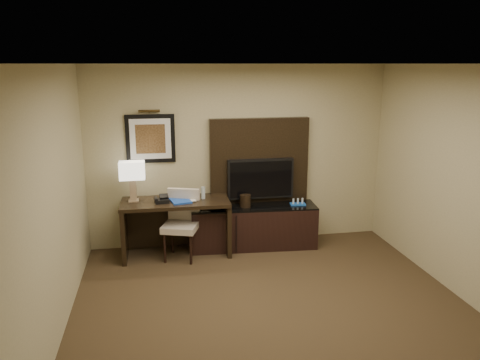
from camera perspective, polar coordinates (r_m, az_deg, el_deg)
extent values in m
cube|color=#372818|center=(5.24, 4.99, -17.14)|extent=(4.50, 5.00, 0.01)
cube|color=silver|center=(4.49, 5.74, 13.93)|extent=(4.50, 5.00, 0.01)
cube|color=tan|center=(7.06, -0.12, 2.97)|extent=(4.50, 0.01, 2.70)
cube|color=tan|center=(2.58, 21.30, -18.66)|extent=(4.50, 0.01, 2.70)
cube|color=tan|center=(4.63, -22.62, -4.05)|extent=(0.01, 5.00, 2.70)
cube|color=black|center=(6.82, -7.78, -5.79)|extent=(1.54, 0.69, 0.81)
cube|color=black|center=(7.08, 1.67, -5.66)|extent=(1.89, 0.64, 0.64)
cube|color=black|center=(7.07, 2.36, 2.32)|extent=(1.50, 0.12, 1.30)
cube|color=black|center=(7.03, 2.52, 0.17)|extent=(1.00, 0.08, 0.60)
cube|color=black|center=(6.87, -10.86, 4.96)|extent=(0.70, 0.04, 0.70)
cylinder|color=#3E2E14|center=(6.79, -11.01, 8.25)|extent=(0.04, 0.04, 0.30)
cube|color=#1840A1|center=(6.65, -7.30, -2.48)|extent=(0.33, 0.39, 0.02)
imported|color=#A1937F|center=(6.62, -6.81, -1.72)|extent=(0.15, 0.04, 0.20)
cylinder|color=#AFC2C6|center=(6.72, -4.52, -1.57)|extent=(0.07, 0.07, 0.17)
cylinder|color=black|center=(6.91, 0.65, -2.56)|extent=(0.19, 0.19, 0.18)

